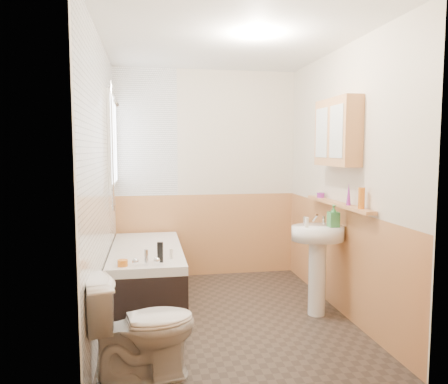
{
  "coord_description": "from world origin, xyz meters",
  "views": [
    {
      "loc": [
        -0.7,
        -3.87,
        1.55
      ],
      "look_at": [
        0.0,
        0.15,
        1.15
      ],
      "focal_mm": 35.0,
      "sensor_mm": 36.0,
      "label": 1
    }
  ],
  "objects": [
    {
      "name": "tile_cladding_left",
      "position": [
        -1.09,
        0.0,
        1.25
      ],
      "size": [
        0.01,
        2.8,
        2.5
      ],
      "primitive_type": "cube",
      "color": "white",
      "rests_on": "wall_left"
    },
    {
      "name": "pine_shelf",
      "position": [
        1.04,
        -0.07,
        1.04
      ],
      "size": [
        0.1,
        1.27,
        0.03
      ],
      "primitive_type": "cube",
      "color": "tan",
      "rests_on": "wall_right"
    },
    {
      "name": "toilet",
      "position": [
        -0.76,
        -1.0,
        0.36
      ],
      "size": [
        0.8,
        0.54,
        0.72
      ],
      "primitive_type": "imported",
      "rotation": [
        0.0,
        0.0,
        1.77
      ],
      "color": "white",
      "rests_on": "floor"
    },
    {
      "name": "ceiling",
      "position": [
        0.0,
        0.0,
        2.5
      ],
      "size": [
        2.8,
        2.8,
        0.0
      ],
      "primitive_type": "plane",
      "rotation": [
        3.14,
        0.0,
        0.0
      ],
      "color": "white",
      "rests_on": "ground"
    },
    {
      "name": "shower_riser",
      "position": [
        -1.04,
        0.61,
        1.68
      ],
      "size": [
        0.11,
        0.09,
        1.29
      ],
      "color": "silver",
      "rests_on": "wall_left"
    },
    {
      "name": "foam_can",
      "position": [
        1.04,
        -0.53,
        1.15
      ],
      "size": [
        0.07,
        0.07,
        0.18
      ],
      "primitive_type": "cylinder",
      "rotation": [
        0.0,
        0.0,
        0.24
      ],
      "color": "orange",
      "rests_on": "pine_shelf"
    },
    {
      "name": "floor",
      "position": [
        0.0,
        0.0,
        0.0
      ],
      "size": [
        2.8,
        2.8,
        0.0
      ],
      "primitive_type": "plane",
      "color": "#2C241F",
      "rests_on": "ground"
    },
    {
      "name": "wainscot_back",
      "position": [
        0.0,
        1.39,
        0.5
      ],
      "size": [
        2.2,
        0.01,
        1.0
      ],
      "primitive_type": "cube",
      "color": "tan",
      "rests_on": "wall_back"
    },
    {
      "name": "clear_bottle",
      "position": [
        0.71,
        -0.15,
        0.89
      ],
      "size": [
        0.04,
        0.04,
        0.09
      ],
      "primitive_type": "cylinder",
      "rotation": [
        0.0,
        0.0,
        -0.4
      ],
      "color": "silver",
      "rests_on": "sink"
    },
    {
      "name": "soap_bottle",
      "position": [
        0.96,
        -0.16,
        0.89
      ],
      "size": [
        0.09,
        0.21,
        0.09
      ],
      "primitive_type": "imported",
      "rotation": [
        0.0,
        0.0,
        -0.01
      ],
      "color": "#388447",
      "rests_on": "sink"
    },
    {
      "name": "orange_bottle",
      "position": [
        -0.51,
        0.03,
        0.61
      ],
      "size": [
        0.04,
        0.04,
        0.09
      ],
      "primitive_type": "cylinder",
      "rotation": [
        0.0,
        0.0,
        -0.16
      ],
      "color": "silver",
      "rests_on": "bathtub"
    },
    {
      "name": "wall_right",
      "position": [
        1.11,
        0.0,
        1.25
      ],
      "size": [
        0.02,
        2.8,
        2.5
      ],
      "primitive_type": "cube",
      "color": "beige",
      "rests_on": "ground"
    },
    {
      "name": "wall_back",
      "position": [
        0.0,
        1.41,
        1.25
      ],
      "size": [
        2.2,
        0.02,
        2.5
      ],
      "primitive_type": "cube",
      "color": "beige",
      "rests_on": "ground"
    },
    {
      "name": "tile_return_back",
      "position": [
        -0.73,
        1.39,
        1.75
      ],
      "size": [
        0.75,
        0.01,
        1.5
      ],
      "primitive_type": "cube",
      "color": "white",
      "rests_on": "wall_back"
    },
    {
      "name": "green_bottle",
      "position": [
        1.04,
        -0.29,
        1.16
      ],
      "size": [
        0.05,
        0.05,
        0.21
      ],
      "primitive_type": "cone",
      "rotation": [
        0.0,
        0.0,
        0.37
      ],
      "color": "purple",
      "rests_on": "pine_shelf"
    },
    {
      "name": "window",
      "position": [
        -1.06,
        0.95,
        1.65
      ],
      "size": [
        0.03,
        0.79,
        0.99
      ],
      "color": "white",
      "rests_on": "wall_left"
    },
    {
      "name": "wall_front",
      "position": [
        0.0,
        -1.41,
        1.25
      ],
      "size": [
        2.2,
        0.02,
        2.5
      ],
      "primitive_type": "cube",
      "color": "beige",
      "rests_on": "ground"
    },
    {
      "name": "wall_left",
      "position": [
        -1.11,
        0.0,
        1.25
      ],
      "size": [
        0.02,
        2.8,
        2.5
      ],
      "primitive_type": "cube",
      "color": "beige",
      "rests_on": "ground"
    },
    {
      "name": "sink",
      "position": [
        0.84,
        -0.1,
        0.6
      ],
      "size": [
        0.49,
        0.4,
        0.95
      ],
      "rotation": [
        0.0,
        0.0,
        -0.18
      ],
      "color": "white",
      "rests_on": "floor"
    },
    {
      "name": "bathtub",
      "position": [
        -0.73,
        0.54,
        0.29
      ],
      "size": [
        0.7,
        1.61,
        0.7
      ],
      "color": "black",
      "rests_on": "floor"
    },
    {
      "name": "medicine_cabinet",
      "position": [
        1.01,
        -0.08,
        1.71
      ],
      "size": [
        0.17,
        0.68,
        0.62
      ],
      "color": "tan",
      "rests_on": "wall_right"
    },
    {
      "name": "black_jar",
      "position": [
        1.04,
        0.34,
        1.08
      ],
      "size": [
        0.1,
        0.1,
        0.05
      ],
      "primitive_type": "cylinder",
      "rotation": [
        0.0,
        0.0,
        -0.41
      ],
      "color": "purple",
      "rests_on": "pine_shelf"
    },
    {
      "name": "wainscot_front",
      "position": [
        0.0,
        -1.39,
        0.5
      ],
      "size": [
        2.2,
        0.01,
        1.0
      ],
      "primitive_type": "cube",
      "color": "tan",
      "rests_on": "wall_front"
    },
    {
      "name": "blue_gel",
      "position": [
        -0.61,
        -0.07,
        0.65
      ],
      "size": [
        0.05,
        0.04,
        0.18
      ],
      "primitive_type": "cube",
      "rotation": [
        0.0,
        0.0,
        -0.18
      ],
      "color": "black",
      "rests_on": "bathtub"
    },
    {
      "name": "wainscot_right",
      "position": [
        1.09,
        0.0,
        0.5
      ],
      "size": [
        0.01,
        2.8,
        1.0
      ],
      "primitive_type": "cube",
      "color": "tan",
      "rests_on": "wall_right"
    },
    {
      "name": "cream_jar",
      "position": [
        -0.93,
        -0.15,
        0.59
      ],
      "size": [
        0.09,
        0.09,
        0.05
      ],
      "primitive_type": "cylinder",
      "rotation": [
        0.0,
        0.0,
        -0.03
      ],
      "color": "orange",
      "rests_on": "bathtub"
    }
  ]
}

